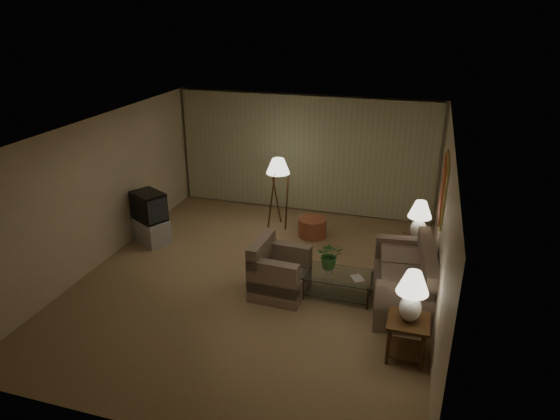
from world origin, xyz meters
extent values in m
plane|color=tan|center=(0.00, 0.00, 0.00)|extent=(7.00, 7.00, 0.00)
cube|color=beige|center=(0.00, 3.50, 1.35)|extent=(6.00, 0.04, 2.70)
cube|color=beige|center=(-3.00, 0.00, 1.35)|extent=(0.04, 7.00, 2.70)
cube|color=beige|center=(3.00, 0.00, 1.35)|extent=(0.04, 7.00, 2.70)
cube|color=white|center=(0.00, 0.00, 2.70)|extent=(6.00, 7.00, 0.04)
cube|color=#AEAE87|center=(0.00, 3.42, 1.35)|extent=(5.85, 0.12, 2.65)
cube|color=gold|center=(2.98, 0.80, 1.75)|extent=(0.03, 0.90, 1.10)
cube|color=#B43121|center=(2.95, 0.80, 1.75)|extent=(0.02, 0.80, 1.00)
cube|color=gray|center=(2.50, 0.00, 0.21)|extent=(1.97, 1.27, 0.42)
cube|color=gray|center=(0.52, -0.28, 0.20)|extent=(0.98, 0.94, 0.40)
cube|color=#361D0E|center=(2.65, -1.35, 0.58)|extent=(0.56, 0.56, 0.04)
cube|color=#361D0E|center=(2.65, -1.35, 0.12)|extent=(0.47, 0.47, 0.02)
cylinder|color=#361D0E|center=(2.42, -1.57, 0.28)|extent=(0.05, 0.05, 0.56)
cylinder|color=#361D0E|center=(2.42, -1.12, 0.28)|extent=(0.05, 0.05, 0.56)
cylinder|color=#361D0E|center=(2.88, -1.57, 0.28)|extent=(0.05, 0.05, 0.56)
cylinder|color=#361D0E|center=(2.88, -1.12, 0.28)|extent=(0.05, 0.05, 0.56)
cube|color=#361D0E|center=(2.65, 1.25, 0.58)|extent=(0.51, 0.43, 0.04)
cube|color=#361D0E|center=(2.65, 1.25, 0.12)|extent=(0.44, 0.37, 0.02)
cylinder|color=#361D0E|center=(2.44, 1.09, 0.28)|extent=(0.05, 0.05, 0.56)
cylinder|color=#361D0E|center=(2.44, 1.42, 0.28)|extent=(0.05, 0.05, 0.56)
cylinder|color=#361D0E|center=(2.86, 1.09, 0.28)|extent=(0.05, 0.05, 0.56)
cylinder|color=#361D0E|center=(2.86, 1.42, 0.28)|extent=(0.05, 0.05, 0.56)
ellipsoid|color=silver|center=(2.65, -1.35, 0.79)|extent=(0.30, 0.30, 0.37)
cylinder|color=silver|center=(2.65, -1.35, 1.02)|extent=(0.03, 0.03, 0.09)
cone|color=white|center=(2.65, -1.35, 1.19)|extent=(0.43, 0.43, 0.30)
ellipsoid|color=silver|center=(2.65, 1.25, 0.78)|extent=(0.29, 0.29, 0.37)
cylinder|color=silver|center=(2.65, 1.25, 1.01)|extent=(0.03, 0.03, 0.08)
cone|color=white|center=(2.65, 1.25, 1.18)|extent=(0.42, 0.42, 0.29)
cube|color=silver|center=(1.47, -0.10, 0.41)|extent=(1.19, 0.65, 0.02)
cube|color=silver|center=(1.47, -0.10, 0.10)|extent=(1.11, 0.57, 0.01)
cylinder|color=#422E1A|center=(0.94, -0.35, 0.20)|extent=(0.04, 0.04, 0.40)
cylinder|color=#422E1A|center=(0.94, 0.16, 0.20)|extent=(0.04, 0.04, 0.40)
cylinder|color=#422E1A|center=(2.00, -0.35, 0.20)|extent=(0.04, 0.04, 0.40)
cylinder|color=#422E1A|center=(2.00, 0.16, 0.20)|extent=(0.04, 0.04, 0.40)
cube|color=#B6B6B8|center=(-2.55, 0.85, 0.25)|extent=(1.17, 1.12, 0.50)
cube|color=black|center=(-2.55, 0.85, 0.79)|extent=(1.07, 1.04, 0.57)
cylinder|color=#361D0E|center=(-0.29, 2.32, 1.21)|extent=(0.04, 0.04, 0.22)
cone|color=white|center=(-0.29, 2.32, 1.38)|extent=(0.50, 0.50, 0.31)
cylinder|color=#A35D37|center=(0.53, 2.06, 0.19)|extent=(0.60, 0.60, 0.39)
imported|color=white|center=(1.32, -0.10, 0.49)|extent=(0.19, 0.19, 0.16)
imported|color=#3D7B36|center=(1.32, -0.10, 0.80)|extent=(0.50, 0.46, 0.47)
imported|color=olive|center=(1.72, -0.20, 0.42)|extent=(0.27, 0.29, 0.02)
camera|label=1|loc=(2.59, -7.21, 4.55)|focal=32.00mm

